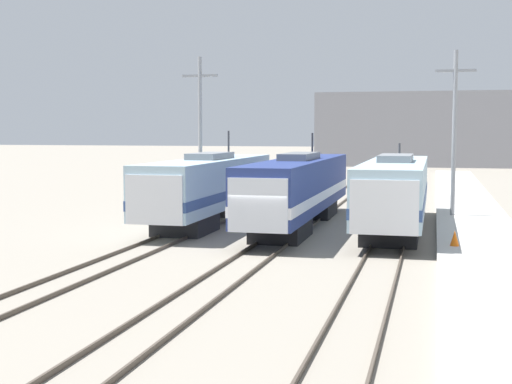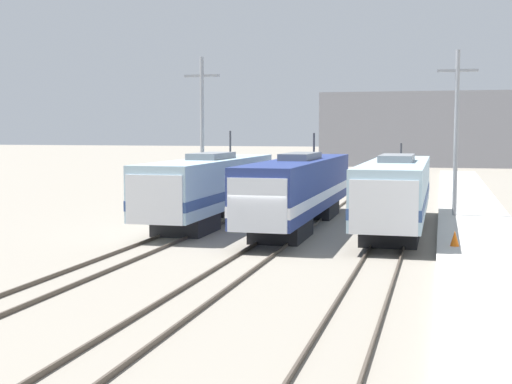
{
  "view_description": "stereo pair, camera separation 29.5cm",
  "coord_description": "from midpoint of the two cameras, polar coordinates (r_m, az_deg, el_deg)",
  "views": [
    {
      "loc": [
        7.01,
        -29.25,
        5.15
      ],
      "look_at": [
        -0.76,
        1.71,
        2.4
      ],
      "focal_mm": 50.0,
      "sensor_mm": 36.0,
      "label": 1
    },
    {
      "loc": [
        7.3,
        -29.17,
        5.15
      ],
      "look_at": [
        -0.76,
        1.71,
        2.4
      ],
      "focal_mm": 50.0,
      "sensor_mm": 36.0,
      "label": 2
    }
  ],
  "objects": [
    {
      "name": "ground_plane",
      "position": [
        30.51,
        0.32,
        -4.78
      ],
      "size": [
        400.0,
        400.0,
        0.0
      ],
      "primitive_type": "plane",
      "color": "gray"
    },
    {
      "name": "rail_pair_far_left",
      "position": [
        32.07,
        -8.55,
        -4.23
      ],
      "size": [
        1.51,
        120.0,
        0.15
      ],
      "color": "#4C4238",
      "rests_on": "ground_plane"
    },
    {
      "name": "rail_pair_center",
      "position": [
        30.5,
        0.32,
        -4.64
      ],
      "size": [
        1.51,
        120.0,
        0.15
      ],
      "color": "#4C4238",
      "rests_on": "ground_plane"
    },
    {
      "name": "rail_pair_far_right",
      "position": [
        29.72,
        9.92,
        -4.97
      ],
      "size": [
        1.51,
        120.0,
        0.15
      ],
      "color": "#4C4238",
      "rests_on": "ground_plane"
    },
    {
      "name": "locomotive_far_left",
      "position": [
        39.32,
        -4.09,
        0.37
      ],
      "size": [
        2.98,
        16.56,
        5.14
      ],
      "color": "#232326",
      "rests_on": "ground_plane"
    },
    {
      "name": "locomotive_center",
      "position": [
        37.76,
        3.12,
        0.22
      ],
      "size": [
        2.8,
        18.63,
        5.01
      ],
      "color": "black",
      "rests_on": "ground_plane"
    },
    {
      "name": "locomotive_far_right",
      "position": [
        36.94,
        10.82,
        0.0
      ],
      "size": [
        3.04,
        16.95,
        4.45
      ],
      "color": "#232326",
      "rests_on": "ground_plane"
    },
    {
      "name": "catenary_tower_left",
      "position": [
        44.74,
        -4.68,
        4.96
      ],
      "size": [
        2.28,
        0.25,
        9.71
      ],
      "color": "gray",
      "rests_on": "ground_plane"
    },
    {
      "name": "catenary_tower_right",
      "position": [
        42.38,
        15.39,
        4.8
      ],
      "size": [
        2.28,
        0.25,
        9.71
      ],
      "color": "gray",
      "rests_on": "ground_plane"
    },
    {
      "name": "platform",
      "position": [
        29.7,
        17.86,
        -5.0
      ],
      "size": [
        4.0,
        120.0,
        0.3
      ],
      "color": "beige",
      "rests_on": "ground_plane"
    },
    {
      "name": "traffic_cone",
      "position": [
        31.22,
        15.35,
        -3.58
      ],
      "size": [
        0.38,
        0.38,
        0.66
      ],
      "color": "orange",
      "rests_on": "platform"
    },
    {
      "name": "depot_building",
      "position": [
        106.68,
        13.08,
        4.89
      ],
      "size": [
        30.26,
        9.13,
        10.64
      ],
      "color": "gray",
      "rests_on": "ground_plane"
    }
  ]
}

